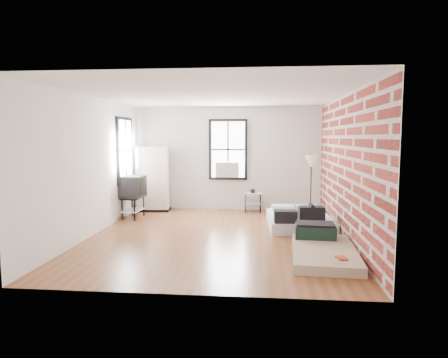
# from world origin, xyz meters

# --- Properties ---
(ground) EXTENTS (6.00, 6.00, 0.00)m
(ground) POSITION_xyz_m (0.00, 0.00, 0.00)
(ground) COLOR brown
(ground) RESTS_ON ground
(room_shell) EXTENTS (5.02, 6.02, 2.80)m
(room_shell) POSITION_xyz_m (0.23, 0.36, 1.74)
(room_shell) COLOR silver
(room_shell) RESTS_ON ground
(mattress_main) EXTENTS (1.43, 1.89, 0.59)m
(mattress_main) POSITION_xyz_m (1.75, 1.04, 0.16)
(mattress_main) COLOR silver
(mattress_main) RESTS_ON ground
(mattress_bare) EXTENTS (1.16, 2.02, 0.42)m
(mattress_bare) POSITION_xyz_m (1.94, -1.05, 0.13)
(mattress_bare) COLOR tan
(mattress_bare) RESTS_ON ground
(wardrobe) EXTENTS (0.91, 0.58, 1.73)m
(wardrobe) POSITION_xyz_m (-2.00, 2.65, 0.86)
(wardrobe) COLOR black
(wardrobe) RESTS_ON ground
(side_table) EXTENTS (0.47, 0.38, 0.60)m
(side_table) POSITION_xyz_m (0.68, 2.72, 0.40)
(side_table) COLOR black
(side_table) RESTS_ON ground
(floor_lamp) EXTENTS (0.33, 0.33, 1.54)m
(floor_lamp) POSITION_xyz_m (2.11, 1.98, 1.31)
(floor_lamp) COLOR black
(floor_lamp) RESTS_ON ground
(tv_stand) EXTENTS (0.56, 0.77, 1.04)m
(tv_stand) POSITION_xyz_m (-2.21, 1.60, 0.75)
(tv_stand) COLOR black
(tv_stand) RESTS_ON ground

